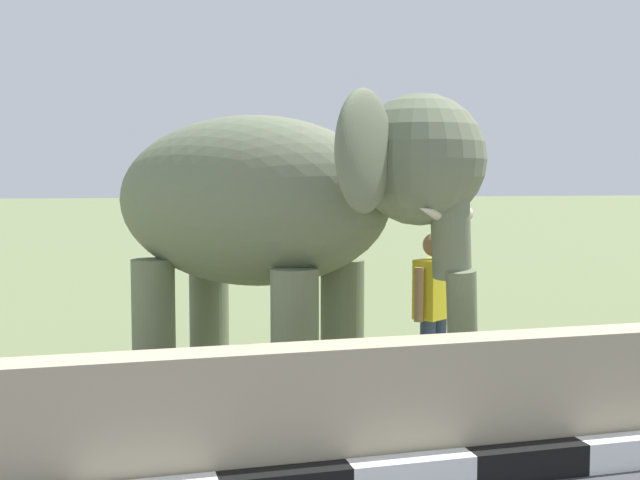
% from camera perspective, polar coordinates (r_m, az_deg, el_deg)
% --- Properties ---
extents(barrier_parapet, '(28.00, 0.36, 1.00)m').
position_cam_1_polar(barrier_parapet, '(5.60, -2.25, -12.87)').
color(barrier_parapet, tan).
rests_on(barrier_parapet, ground_plane).
extents(elephant, '(3.83, 3.84, 2.93)m').
position_cam_1_polar(elephant, '(7.62, -3.17, 2.49)').
color(elephant, '#697257').
rests_on(elephant, ground_plane).
extents(person_handler, '(0.58, 0.43, 1.66)m').
position_cam_1_polar(person_handler, '(7.71, 8.33, -4.91)').
color(person_handler, navy).
rests_on(person_handler, ground_plane).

